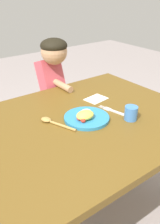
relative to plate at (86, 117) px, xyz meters
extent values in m
plane|color=gray|center=(-0.02, 0.01, -0.73)|extent=(8.00, 8.00, 0.00)
cube|color=brown|center=(-0.02, 0.01, -0.04)|extent=(1.27, 0.97, 0.04)
cube|color=brown|center=(0.54, 0.42, -0.39)|extent=(0.07, 0.07, 0.68)
cylinder|color=teal|center=(0.00, 0.00, -0.01)|extent=(0.24, 0.24, 0.02)
ellipsoid|color=#EED44D|center=(-0.01, -0.01, 0.02)|extent=(0.10, 0.08, 0.04)
ellipsoid|color=red|center=(-0.05, 0.00, 0.01)|extent=(0.03, 0.04, 0.02)
ellipsoid|color=red|center=(-0.05, -0.04, 0.01)|extent=(0.03, 0.03, 0.02)
ellipsoid|color=silver|center=(0.03, 0.04, 0.01)|extent=(0.05, 0.05, 0.02)
cube|color=silver|center=(0.19, -0.05, -0.01)|extent=(0.04, 0.12, 0.01)
cube|color=silver|center=(0.18, 0.02, -0.01)|extent=(0.04, 0.05, 0.01)
cylinder|color=silver|center=(0.18, 0.06, -0.01)|extent=(0.01, 0.04, 0.00)
cylinder|color=silver|center=(0.17, 0.06, -0.01)|extent=(0.01, 0.04, 0.00)
cylinder|color=silver|center=(0.16, 0.06, -0.01)|extent=(0.01, 0.04, 0.00)
cylinder|color=#B38B48|center=(-0.14, 0.01, -0.01)|extent=(0.07, 0.16, 0.01)
ellipsoid|color=#B38B48|center=(-0.18, 0.11, -0.01)|extent=(0.06, 0.07, 0.02)
cylinder|color=#427ECC|center=(0.19, -0.14, 0.02)|extent=(0.07, 0.07, 0.08)
cube|color=#3B4858|center=(0.14, 0.65, -0.45)|extent=(0.16, 0.14, 0.57)
cube|color=#CC4C59|center=(0.14, 0.59, -0.01)|extent=(0.16, 0.22, 0.35)
sphere|color=tan|center=(0.14, 0.54, 0.22)|extent=(0.18, 0.18, 0.18)
ellipsoid|color=black|center=(0.14, 0.54, 0.26)|extent=(0.18, 0.18, 0.10)
cylinder|color=tan|center=(0.14, 0.44, 0.00)|extent=(0.04, 0.19, 0.04)
cube|color=white|center=(0.21, 0.17, -0.01)|extent=(0.14, 0.12, 0.00)
camera|label=1|loc=(-0.72, -0.91, 0.64)|focal=39.80mm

